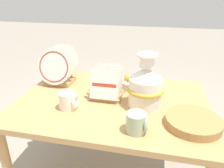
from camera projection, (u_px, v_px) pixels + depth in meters
display_table at (112, 110)px, 1.43m from camera, size 1.20×0.87×0.66m
ceramic_vase at (146, 86)px, 1.27m from camera, size 0.22×0.22×0.33m
dish_rack_round_plates at (58, 69)px, 1.59m from camera, size 0.26×0.22×0.27m
dish_rack_square_plates at (107, 87)px, 1.41m from camera, size 0.19×0.20×0.20m
wicker_charger_stack at (193, 122)px, 1.13m from camera, size 0.29×0.29×0.04m
mug_sage_glaze at (137, 123)px, 1.07m from camera, size 0.11×0.10×0.10m
mug_cream_glaze at (68, 101)px, 1.28m from camera, size 0.11×0.10×0.10m
fruit_bowl at (131, 83)px, 1.55m from camera, size 0.17×0.17×0.10m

